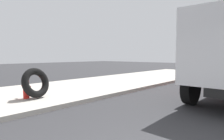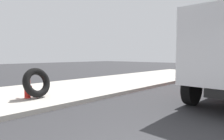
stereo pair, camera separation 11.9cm
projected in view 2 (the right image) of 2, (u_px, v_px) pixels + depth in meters
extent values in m
cylinder|color=red|center=(27.00, 88.00, 7.02)|extent=(0.21, 0.21, 0.69)
sphere|color=red|center=(27.00, 77.00, 6.99)|extent=(0.24, 0.24, 0.24)
cylinder|color=red|center=(30.00, 87.00, 6.89)|extent=(0.09, 0.17, 0.09)
cylinder|color=red|center=(25.00, 85.00, 7.14)|extent=(0.09, 0.17, 0.09)
cylinder|color=red|center=(30.00, 89.00, 6.89)|extent=(0.11, 0.17, 0.11)
torus|color=black|center=(37.00, 83.00, 7.03)|extent=(1.14, 0.70, 1.09)
cylinder|color=black|center=(192.00, 88.00, 6.66)|extent=(1.11, 0.32, 1.10)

